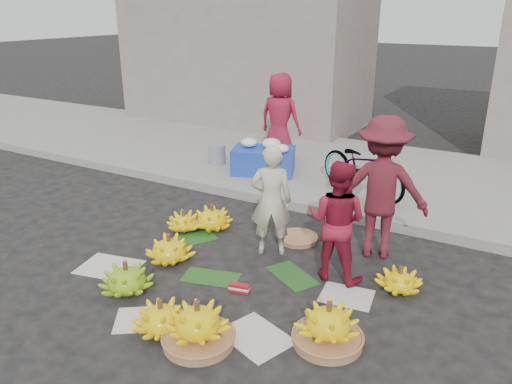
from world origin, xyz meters
The scene contains 23 objects.
ground centered at (0.00, 0.00, 0.00)m, with size 80.00×80.00×0.00m, color black.
curb centered at (0.00, 2.20, 0.07)m, with size 40.00×0.25×0.15m, color gray.
sidewalk centered at (0.00, 4.30, 0.06)m, with size 40.00×4.00×0.12m, color gray.
building_left centered at (-4.00, 7.20, 2.00)m, with size 6.00×3.00×4.00m, color gray.
newspaper_scatter centered at (0.00, -0.80, 0.00)m, with size 3.20×1.80×0.00m, color silver, non-canonical shape.
banana_leaves centered at (-0.10, 0.20, 0.00)m, with size 2.00×1.00×0.00m, color #194818, non-canonical shape.
banana_bunch_0 centered at (-0.76, -0.12, 0.16)m, with size 0.62×0.62×0.36m.
banana_bunch_1 centered at (-0.72, -0.90, 0.16)m, with size 0.76×0.76×0.36m.
banana_bunch_2 centered at (0.49, -1.25, 0.20)m, with size 0.72×0.72×0.45m.
banana_bunch_3 centered at (0.06, -1.26, 0.15)m, with size 0.69×0.69×0.34m.
banana_bunch_4 centered at (1.52, -0.66, 0.19)m, with size 0.64×0.64×0.45m.
banana_bunch_5 centered at (1.85, 0.60, 0.13)m, with size 0.59×0.59×0.30m.
banana_bunch_6 centered at (-1.16, 0.69, 0.13)m, with size 0.59×0.59×0.30m.
banana_bunch_7 centered at (-0.86, 0.94, 0.16)m, with size 0.60×0.60×0.36m.
basket_spare centered at (0.35, 1.18, 0.03)m, with size 0.52×0.52×0.06m, color #8F5C3C.
incense_stack centered at (0.35, -0.31, 0.05)m, with size 0.23×0.07×0.09m, color #AE121A.
vendor_cream centered at (0.20, 0.70, 0.70)m, with size 0.51×0.34×1.41m, color beige.
vendor_red centered at (1.12, 0.53, 0.70)m, with size 0.68×0.53×1.40m, color maroon.
man_striped centered at (1.37, 1.32, 0.88)m, with size 1.14×0.66×1.77m, color maroon.
flower_table centered at (-1.27, 3.18, 0.38)m, with size 1.25×1.00×0.63m.
grey_bucket centered at (-2.31, 3.24, 0.30)m, with size 0.32×0.32×0.37m, color gray.
flower_vendor centered at (-1.37, 4.00, 0.96)m, with size 0.82×0.54×1.68m, color maroon.
bicycle centered at (0.60, 3.05, 0.57)m, with size 1.71×0.60×0.90m, color gray.
Camera 1 is at (2.85, -4.32, 2.93)m, focal length 35.00 mm.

